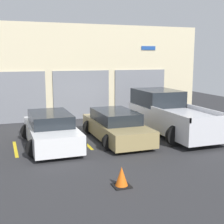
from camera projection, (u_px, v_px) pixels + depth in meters
The scene contains 10 objects.
ground_plane at pixel (102, 129), 15.01m from camera, with size 28.00×28.00×0.00m, color #2D2D30.
shophouse_building at pixel (83, 73), 17.61m from camera, with size 14.18×0.68×5.23m.
pickup_truck at pixel (169, 114), 14.26m from camera, with size 2.56×5.50×1.87m.
sedan_white at pixel (51, 130), 12.18m from camera, with size 2.15×4.24×1.30m.
sedan_side at pixel (116, 126), 13.10m from camera, with size 2.12×4.45×1.22m.
parking_stripe_far_left at pixel (15, 149), 11.81m from camera, with size 0.12×2.20×0.01m, color gold.
parking_stripe_left at pixel (85, 142), 12.72m from camera, with size 0.12×2.20×0.01m, color gold.
parking_stripe_centre at pixel (145, 137), 13.63m from camera, with size 0.12×2.20×0.01m, color gold.
parking_stripe_right at pixel (198, 132), 14.54m from camera, with size 0.12×2.20×0.01m, color gold.
traffic_cone at pixel (122, 177), 8.36m from camera, with size 0.47×0.47×0.55m.
Camera 1 is at (-4.50, -13.94, 3.44)m, focal length 50.00 mm.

